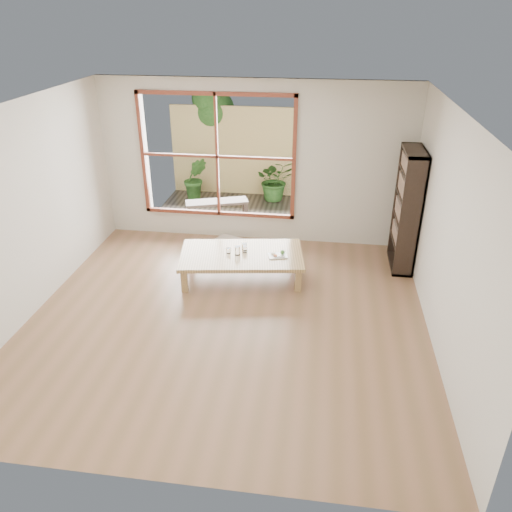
{
  "coord_description": "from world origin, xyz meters",
  "views": [
    {
      "loc": [
        1.11,
        -5.23,
        3.61
      ],
      "look_at": [
        0.27,
        0.69,
        0.55
      ],
      "focal_mm": 35.0,
      "sensor_mm": 36.0,
      "label": 1
    }
  ],
  "objects_px": {
    "low_table": "(242,256)",
    "food_tray": "(279,255)",
    "garden_bench": "(217,204)",
    "bookshelf": "(407,210)"
  },
  "relations": [
    {
      "from": "low_table",
      "to": "food_tray",
      "type": "xyz_separation_m",
      "value": [
        0.54,
        -0.01,
        0.07
      ]
    },
    {
      "from": "food_tray",
      "to": "low_table",
      "type": "bearing_deg",
      "value": 164.53
    },
    {
      "from": "garden_bench",
      "to": "bookshelf",
      "type": "bearing_deg",
      "value": -41.76
    },
    {
      "from": "low_table",
      "to": "food_tray",
      "type": "relative_size",
      "value": 6.2
    },
    {
      "from": "low_table",
      "to": "garden_bench",
      "type": "relative_size",
      "value": 1.6
    },
    {
      "from": "low_table",
      "to": "garden_bench",
      "type": "height_order",
      "value": "low_table"
    },
    {
      "from": "food_tray",
      "to": "bookshelf",
      "type": "bearing_deg",
      "value": 7.62
    },
    {
      "from": "low_table",
      "to": "food_tray",
      "type": "height_order",
      "value": "food_tray"
    },
    {
      "from": "garden_bench",
      "to": "low_table",
      "type": "bearing_deg",
      "value": -87.48
    },
    {
      "from": "bookshelf",
      "to": "food_tray",
      "type": "relative_size",
      "value": 5.94
    }
  ]
}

